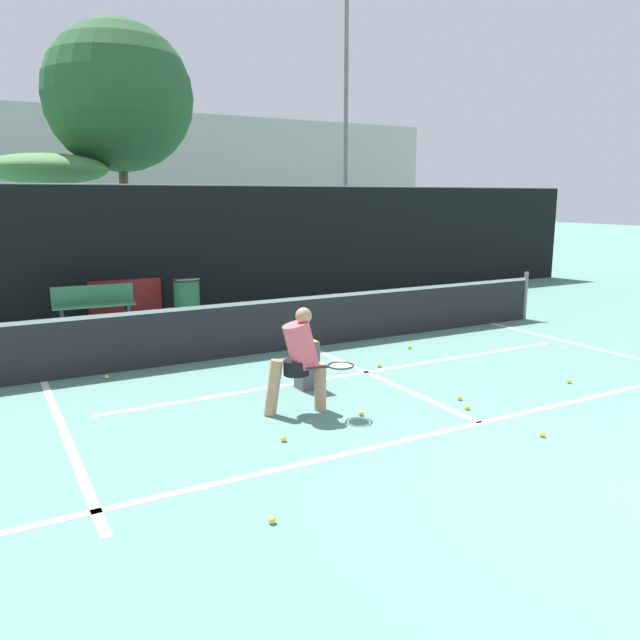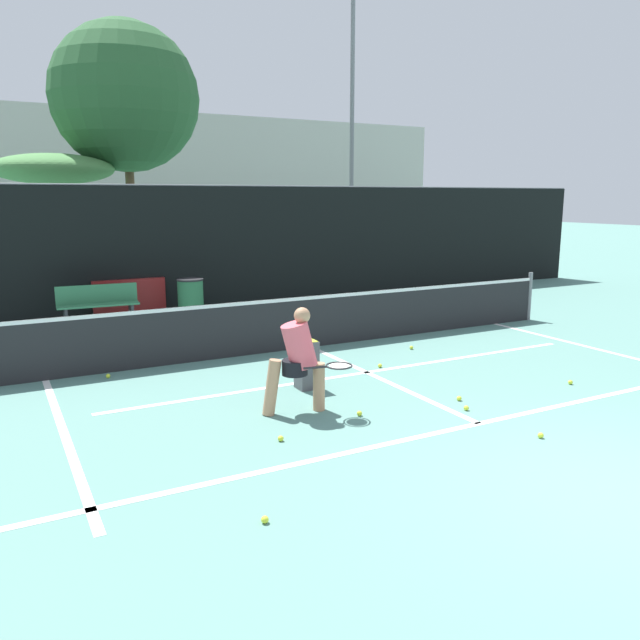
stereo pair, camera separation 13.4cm
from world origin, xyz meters
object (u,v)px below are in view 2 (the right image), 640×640
Objects in this scene: courtside_bench at (98,303)px; trash_bin at (191,298)px; ball_hopper at (307,363)px; parked_car at (114,280)px; player_practicing at (298,357)px.

courtside_bench is 2.00m from trash_bin.
parked_car is at bearing 96.63° from ball_hopper.
trash_bin is at bearing 96.42° from player_practicing.
ball_hopper is 0.79× the size of trash_bin.
ball_hopper is at bearing -90.93° from trash_bin.
courtside_bench is at bearing 107.04° from ball_hopper.
trash_bin is 0.21× the size of parked_car.
ball_hopper is 0.42× the size of courtside_bench.
parked_car is (0.84, 2.88, 0.12)m from courtside_bench.
player_practicing reaches higher than courtside_bench.
courtside_bench is 3.00m from parked_car.
courtside_bench is at bearing 112.61° from player_practicing.
trash_bin is at bearing -1.15° from courtside_bench.
trash_bin is at bearing -69.19° from parked_car.
player_practicing is at bearing -76.03° from courtside_bench.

